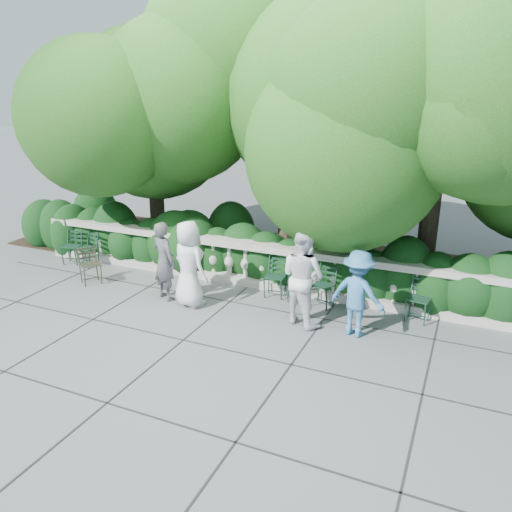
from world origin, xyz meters
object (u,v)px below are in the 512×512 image
at_px(chair_d, 414,324).
at_px(chair_b, 84,267).
at_px(chair_a, 71,265).
at_px(chair_f, 318,308).
at_px(person_older_blue, 358,294).
at_px(person_casual_man, 303,277).
at_px(chair_e, 297,303).
at_px(person_woman_grey, 164,261).
at_px(person_businessman, 189,264).
at_px(chair_weathered, 94,285).
at_px(chair_c, 273,299).

bearing_deg(chair_d, chair_b, -171.31).
relative_size(chair_a, chair_d, 1.00).
distance_m(chair_f, person_older_blue, 1.44).
bearing_deg(chair_f, person_casual_man, -86.65).
height_order(chair_b, chair_d, same).
xyz_separation_m(chair_d, person_casual_man, (-1.94, -0.79, 0.91)).
relative_size(chair_e, person_woman_grey, 0.51).
bearing_deg(person_businessman, chair_weathered, 21.63).
distance_m(person_woman_grey, person_older_blue, 3.98).
relative_size(chair_b, chair_f, 1.00).
height_order(chair_c, person_woman_grey, person_woman_grey).
relative_size(chair_c, chair_e, 1.00).
bearing_deg(chair_b, chair_f, 13.51).
distance_m(chair_e, person_older_blue, 1.83).
distance_m(chair_b, person_casual_man, 5.96).
bearing_deg(chair_e, person_casual_man, -81.99).
distance_m(chair_e, person_woman_grey, 2.84).
xyz_separation_m(chair_b, person_woman_grey, (2.90, -0.77, 0.82)).
bearing_deg(chair_e, chair_b, 163.83).
relative_size(person_businessman, person_woman_grey, 1.06).
xyz_separation_m(chair_f, chair_weathered, (-4.94, -0.86, 0.00)).
xyz_separation_m(chair_f, person_woman_grey, (-3.06, -0.80, 0.82)).
distance_m(chair_b, person_businessman, 3.73).
relative_size(chair_a, chair_e, 1.00).
bearing_deg(chair_e, chair_a, 163.86).
height_order(chair_weathered, person_casual_man, person_casual_man).
relative_size(chair_weathered, person_casual_man, 0.46).
relative_size(chair_f, person_businessman, 0.48).
distance_m(person_casual_man, person_older_blue, 1.04).
distance_m(person_businessman, person_older_blue, 3.35).
bearing_deg(person_older_blue, chair_f, -27.77).
xyz_separation_m(chair_f, person_casual_man, (-0.11, -0.71, 0.91)).
bearing_deg(chair_weathered, chair_c, -43.10).
height_order(chair_weathered, person_older_blue, person_older_blue).
bearing_deg(chair_e, chair_c, 165.73).
height_order(person_casual_man, person_older_blue, person_casual_man).
bearing_deg(person_woman_grey, person_casual_man, -155.68).
bearing_deg(chair_e, person_older_blue, -49.15).
bearing_deg(chair_d, chair_e, -172.57).
distance_m(chair_e, person_casual_man, 1.28).
bearing_deg(chair_a, person_woman_grey, -26.52).
bearing_deg(chair_b, person_older_blue, 6.99).
bearing_deg(person_casual_man, chair_d, -134.31).
bearing_deg(person_older_blue, chair_c, -11.09).
bearing_deg(person_businessman, person_woman_grey, 16.19).
distance_m(chair_weathered, person_casual_man, 4.92).
bearing_deg(chair_e, chair_weathered, 174.55).
bearing_deg(person_casual_man, chair_c, -17.25).
distance_m(chair_d, chair_weathered, 6.84).
relative_size(chair_d, chair_f, 1.00).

